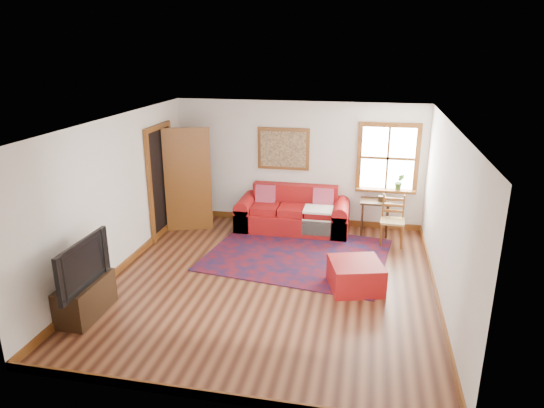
% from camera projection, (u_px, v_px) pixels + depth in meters
% --- Properties ---
extents(ground, '(5.50, 5.50, 0.00)m').
position_uv_depth(ground, '(271.00, 282.00, 7.60)').
color(ground, '#3D1C10').
rests_on(ground, ground).
extents(room_envelope, '(5.04, 5.54, 2.52)m').
position_uv_depth(room_envelope, '(271.00, 180.00, 7.10)').
color(room_envelope, silver).
rests_on(room_envelope, ground).
extents(window, '(1.18, 0.20, 1.38)m').
position_uv_depth(window, '(389.00, 165.00, 9.36)').
color(window, white).
rests_on(window, ground).
extents(doorway, '(0.89, 1.08, 2.14)m').
position_uv_depth(doorway, '(177.00, 179.00, 9.34)').
color(doorway, black).
rests_on(doorway, ground).
extents(framed_artwork, '(1.05, 0.07, 0.85)m').
position_uv_depth(framed_artwork, '(283.00, 149.00, 9.70)').
color(framed_artwork, brown).
rests_on(framed_artwork, ground).
extents(persian_rug, '(3.33, 2.81, 0.02)m').
position_uv_depth(persian_rug, '(297.00, 254.00, 8.56)').
color(persian_rug, '#5B0D13').
rests_on(persian_rug, ground).
extents(red_leather_sofa, '(2.20, 0.91, 0.86)m').
position_uv_depth(red_leather_sofa, '(293.00, 216.00, 9.67)').
color(red_leather_sofa, maroon).
rests_on(red_leather_sofa, ground).
extents(red_ottoman, '(0.93, 0.93, 0.43)m').
position_uv_depth(red_ottoman, '(356.00, 275.00, 7.33)').
color(red_ottoman, maroon).
rests_on(red_ottoman, ground).
extents(side_table, '(0.57, 0.43, 0.69)m').
position_uv_depth(side_table, '(375.00, 207.00, 9.33)').
color(side_table, '#311E10').
rests_on(side_table, ground).
extents(ladder_back_chair, '(0.44, 0.42, 0.91)m').
position_uv_depth(ladder_back_chair, '(393.00, 218.00, 8.92)').
color(ladder_back_chair, tan).
rests_on(ladder_back_chair, ground).
extents(media_cabinet, '(0.42, 0.92, 0.51)m').
position_uv_depth(media_cabinet, '(86.00, 298.00, 6.60)').
color(media_cabinet, '#311E10').
rests_on(media_cabinet, ground).
extents(television, '(0.15, 1.13, 0.65)m').
position_uv_depth(television, '(76.00, 264.00, 6.29)').
color(television, black).
rests_on(television, media_cabinet).
extents(candle_hurricane, '(0.12, 0.12, 0.18)m').
position_uv_depth(candle_hurricane, '(101.00, 264.00, 6.83)').
color(candle_hurricane, silver).
rests_on(candle_hurricane, media_cabinet).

